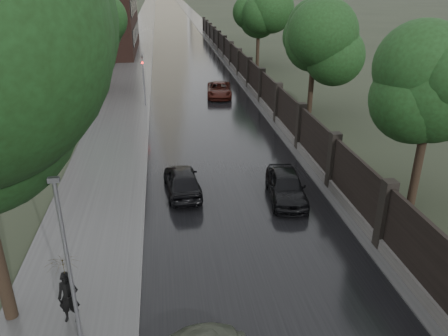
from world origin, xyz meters
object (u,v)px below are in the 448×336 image
(tree_left_far, at_px, (96,28))
(pedestrian_umbrella, at_px, (64,272))
(car_right_near, at_px, (286,186))
(tree_right_a, at_px, (432,92))
(tree_right_b, at_px, (315,42))
(lamp_post, at_px, (69,270))
(hatchback_left, at_px, (182,181))
(traffic_light, at_px, (143,76))
(tree_right_c, at_px, (259,19))
(car_right_far, at_px, (219,90))

(tree_left_far, relative_size, pedestrian_umbrella, 2.96)
(car_right_near, distance_m, pedestrian_umbrella, 10.43)
(tree_right_a, bearing_deg, pedestrian_umbrella, -157.99)
(tree_right_b, xyz_separation_m, pedestrian_umbrella, (-13.35, -19.40, -3.13))
(tree_right_a, height_order, lamp_post, tree_right_a)
(tree_right_a, distance_m, pedestrian_umbrella, 14.73)
(hatchback_left, distance_m, pedestrian_umbrella, 8.62)
(tree_right_a, distance_m, traffic_light, 20.85)
(tree_right_c, distance_m, lamp_post, 40.67)
(tree_right_c, height_order, car_right_far, tree_right_c)
(traffic_light, bearing_deg, lamp_post, -92.68)
(car_right_far, distance_m, pedestrian_umbrella, 25.84)
(tree_right_b, distance_m, tree_right_c, 18.00)
(tree_left_far, height_order, tree_right_c, tree_left_far)
(lamp_post, bearing_deg, traffic_light, 87.32)
(hatchback_left, relative_size, car_right_near, 0.97)
(tree_right_c, xyz_separation_m, traffic_light, (-11.80, -15.01, -2.55))
(tree_left_far, distance_m, tree_right_c, 18.45)
(hatchback_left, height_order, car_right_near, car_right_near)
(pedestrian_umbrella, bearing_deg, car_right_near, 43.60)
(tree_right_b, xyz_separation_m, car_right_near, (-5.31, -12.85, -4.30))
(tree_right_b, xyz_separation_m, tree_right_c, (0.00, 18.00, 0.00))
(tree_left_far, relative_size, tree_right_b, 1.05)
(car_right_near, bearing_deg, pedestrian_umbrella, -134.74)
(tree_right_b, bearing_deg, pedestrian_umbrella, -124.53)
(tree_right_a, bearing_deg, lamp_post, -153.26)
(tree_left_far, relative_size, tree_right_c, 1.05)
(tree_left_far, distance_m, tree_right_b, 17.45)
(traffic_light, bearing_deg, tree_right_c, 51.82)
(tree_right_b, xyz_separation_m, car_right_far, (-5.89, 5.32, -4.37))
(lamp_post, bearing_deg, tree_right_c, 71.48)
(car_right_near, relative_size, pedestrian_umbrella, 1.53)
(tree_right_b, height_order, hatchback_left, tree_right_b)
(lamp_post, bearing_deg, hatchback_left, 70.78)
(car_right_far, bearing_deg, tree_right_b, -35.87)
(tree_right_c, xyz_separation_m, pedestrian_umbrella, (-13.35, -37.40, -3.13))
(tree_left_far, bearing_deg, lamp_post, -84.79)
(tree_right_b, bearing_deg, car_right_near, -112.46)
(tree_right_b, bearing_deg, traffic_light, 165.76)
(tree_right_c, bearing_deg, hatchback_left, -108.31)
(lamp_post, bearing_deg, car_right_far, 74.81)
(tree_right_a, xyz_separation_m, car_right_far, (-5.89, 19.32, -4.37))
(hatchback_left, height_order, pedestrian_umbrella, pedestrian_umbrella)
(lamp_post, distance_m, traffic_light, 23.52)
(tree_right_a, xyz_separation_m, pedestrian_umbrella, (-13.35, -5.40, -3.13))
(tree_right_c, height_order, lamp_post, tree_right_c)
(tree_right_b, relative_size, tree_right_c, 1.00)
(tree_right_b, relative_size, pedestrian_umbrella, 2.81)
(tree_right_c, relative_size, car_right_near, 1.84)
(pedestrian_umbrella, bearing_deg, tree_right_a, 26.44)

